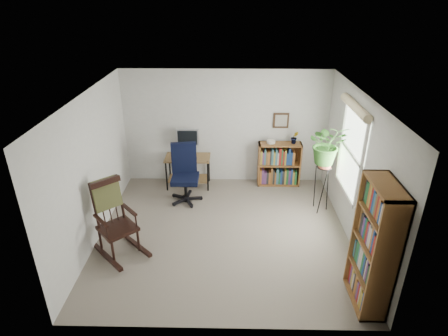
{
  "coord_description": "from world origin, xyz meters",
  "views": [
    {
      "loc": [
        0.11,
        -5.31,
        3.82
      ],
      "look_at": [
        0.0,
        0.4,
        1.05
      ],
      "focal_mm": 30.0,
      "sensor_mm": 36.0,
      "label": 1
    }
  ],
  "objects_px": {
    "rocking_chair": "(116,219)",
    "low_bookshelf": "(279,164)",
    "desk": "(188,171)",
    "office_chair": "(185,174)",
    "tall_bookshelf": "(374,247)"
  },
  "relations": [
    {
      "from": "low_bookshelf",
      "to": "tall_bookshelf",
      "type": "relative_size",
      "value": 0.52
    },
    {
      "from": "office_chair",
      "to": "tall_bookshelf",
      "type": "bearing_deg",
      "value": -52.08
    },
    {
      "from": "desk",
      "to": "low_bookshelf",
      "type": "xyz_separation_m",
      "value": [
        1.91,
        0.12,
        0.13
      ]
    },
    {
      "from": "office_chair",
      "to": "tall_bookshelf",
      "type": "relative_size",
      "value": 0.66
    },
    {
      "from": "office_chair",
      "to": "low_bookshelf",
      "type": "xyz_separation_m",
      "value": [
        1.89,
        0.76,
        -0.12
      ]
    },
    {
      "from": "rocking_chair",
      "to": "office_chair",
      "type": "bearing_deg",
      "value": 19.42
    },
    {
      "from": "office_chair",
      "to": "low_bookshelf",
      "type": "bearing_deg",
      "value": 13.26
    },
    {
      "from": "desk",
      "to": "tall_bookshelf",
      "type": "relative_size",
      "value": 0.52
    },
    {
      "from": "rocking_chair",
      "to": "tall_bookshelf",
      "type": "distance_m",
      "value": 3.68
    },
    {
      "from": "tall_bookshelf",
      "to": "office_chair",
      "type": "bearing_deg",
      "value": 136.42
    },
    {
      "from": "desk",
      "to": "office_chair",
      "type": "height_order",
      "value": "office_chair"
    },
    {
      "from": "rocking_chair",
      "to": "low_bookshelf",
      "type": "distance_m",
      "value": 3.63
    },
    {
      "from": "office_chair",
      "to": "rocking_chair",
      "type": "distance_m",
      "value": 1.83
    },
    {
      "from": "low_bookshelf",
      "to": "desk",
      "type": "bearing_deg",
      "value": -176.4
    },
    {
      "from": "desk",
      "to": "low_bookshelf",
      "type": "distance_m",
      "value": 1.92
    }
  ]
}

